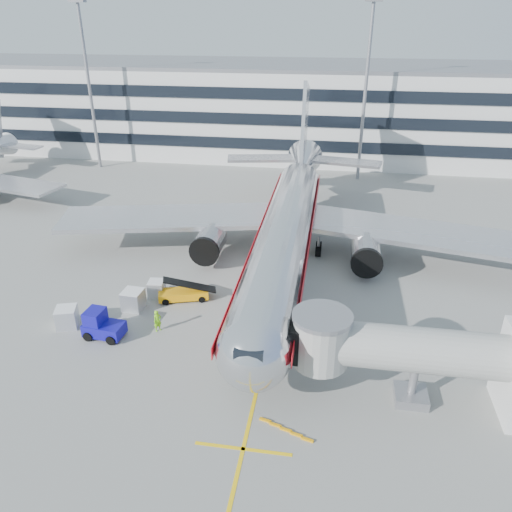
# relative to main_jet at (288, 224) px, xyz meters

# --- Properties ---
(ground) EXTENTS (180.00, 180.00, 0.00)m
(ground) POSITION_rel_main_jet_xyz_m (0.00, -11.72, -4.23)
(ground) COLOR gray
(ground) RESTS_ON ground
(lead_in_line) EXTENTS (0.25, 70.00, 0.01)m
(lead_in_line) POSITION_rel_main_jet_xyz_m (0.00, -1.72, -4.23)
(lead_in_line) COLOR yellow
(lead_in_line) RESTS_ON ground
(stop_bar) EXTENTS (6.00, 0.25, 0.01)m
(stop_bar) POSITION_rel_main_jet_xyz_m (0.00, -25.72, -4.23)
(stop_bar) COLOR yellow
(stop_bar) RESTS_ON ground
(main_jet) EXTENTS (50.95, 48.70, 16.06)m
(main_jet) POSITION_rel_main_jet_xyz_m (0.00, 0.00, 0.00)
(main_jet) COLOR silver
(main_jet) RESTS_ON ground
(jet_bridge) EXTENTS (17.80, 4.50, 7.00)m
(jet_bridge) POSITION_rel_main_jet_xyz_m (12.18, -19.72, -0.36)
(jet_bridge) COLOR silver
(jet_bridge) RESTS_ON ground
(terminal) EXTENTS (150.00, 24.25, 15.60)m
(terminal) POSITION_rel_main_jet_xyz_m (0.00, 46.23, 3.57)
(terminal) COLOR silver
(terminal) RESTS_ON ground
(light_mast_west) EXTENTS (2.40, 1.20, 25.45)m
(light_mast_west) POSITION_rel_main_jet_xyz_m (-35.00, 30.28, 10.64)
(light_mast_west) COLOR gray
(light_mast_west) RESTS_ON ground
(light_mast_centre) EXTENTS (2.40, 1.20, 25.45)m
(light_mast_centre) POSITION_rel_main_jet_xyz_m (8.00, 30.28, 10.64)
(light_mast_centre) COLOR gray
(light_mast_centre) RESTS_ON ground
(belt_loader) EXTENTS (4.84, 2.87, 2.26)m
(belt_loader) POSITION_rel_main_jet_xyz_m (-8.56, -9.40, -3.59)
(belt_loader) COLOR #F29E0A
(belt_loader) RESTS_ON ground
(baggage_tug) EXTENTS (3.32, 2.29, 2.38)m
(baggage_tug) POSITION_rel_main_jet_xyz_m (-13.43, -16.01, -3.20)
(baggage_tug) COLOR #110D92
(baggage_tug) RESTS_ON ground
(cargo_container_left) EXTENTS (1.82, 1.82, 1.81)m
(cargo_container_left) POSITION_rel_main_jet_xyz_m (-12.48, -11.64, -3.32)
(cargo_container_left) COLOR silver
(cargo_container_left) RESTS_ON ground
(cargo_container_right) EXTENTS (1.54, 1.54, 1.52)m
(cargo_container_right) POSITION_rel_main_jet_xyz_m (-11.21, -9.14, -3.47)
(cargo_container_right) COLOR silver
(cargo_container_right) RESTS_ON ground
(cargo_container_front) EXTENTS (2.07, 2.07, 1.76)m
(cargo_container_front) POSITION_rel_main_jet_xyz_m (-16.92, -15.14, -3.35)
(cargo_container_front) COLOR silver
(cargo_container_front) RESTS_ON ground
(ramp_worker) EXTENTS (0.79, 0.82, 1.89)m
(ramp_worker) POSITION_rel_main_jet_xyz_m (-9.22, -14.55, -3.29)
(ramp_worker) COLOR #7CDA17
(ramp_worker) RESTS_ON ground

